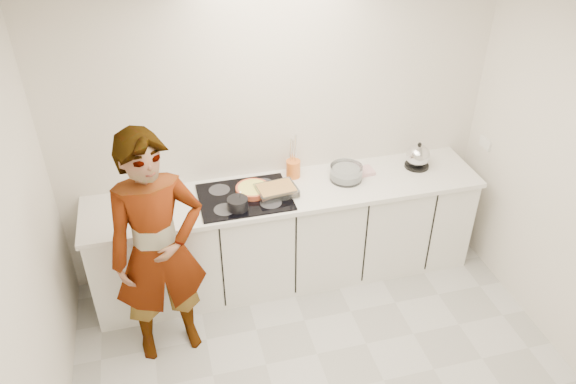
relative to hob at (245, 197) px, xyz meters
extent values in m
cube|color=white|center=(0.35, -1.26, 1.68)|extent=(3.60, 3.20, 0.00)
cube|color=silver|center=(0.35, 0.34, 0.38)|extent=(3.60, 0.00, 2.60)
cube|color=silver|center=(-1.45, -1.26, 0.38)|extent=(0.00, 3.20, 2.60)
cube|color=white|center=(2.14, 0.07, 0.15)|extent=(0.02, 0.15, 0.09)
cube|color=white|center=(0.35, 0.02, -0.48)|extent=(3.20, 0.58, 0.87)
cube|color=white|center=(0.35, 0.02, -0.03)|extent=(3.24, 0.64, 0.04)
cube|color=black|center=(0.00, 0.00, 0.00)|extent=(0.72, 0.54, 0.01)
cylinder|color=#CD5332|center=(0.08, 0.05, 0.03)|extent=(0.36, 0.36, 0.04)
cylinder|color=#F9F260|center=(0.08, 0.05, 0.05)|extent=(0.31, 0.31, 0.01)
cylinder|color=black|center=(-0.08, -0.15, 0.05)|extent=(0.17, 0.17, 0.09)
cylinder|color=silver|center=(-0.06, -0.13, 0.09)|extent=(0.02, 0.06, 0.14)
cube|color=silver|center=(0.25, -0.03, 0.04)|extent=(0.34, 0.26, 0.06)
cube|color=tan|center=(0.25, -0.03, 0.06)|extent=(0.30, 0.23, 0.02)
cylinder|color=silver|center=(0.87, 0.06, 0.06)|extent=(0.29, 0.29, 0.13)
cylinder|color=white|center=(0.87, 0.06, 0.04)|extent=(0.25, 0.25, 0.06)
cube|color=white|center=(1.03, 0.11, 0.01)|extent=(0.20, 0.15, 0.03)
cylinder|color=black|center=(1.52, 0.10, 0.00)|extent=(0.24, 0.24, 0.02)
sphere|color=silver|center=(1.52, 0.10, 0.10)|extent=(0.23, 0.23, 0.20)
sphere|color=black|center=(1.52, 0.10, 0.21)|extent=(0.04, 0.04, 0.03)
cylinder|color=orange|center=(0.45, 0.21, 0.07)|extent=(0.15, 0.15, 0.15)
imported|color=white|center=(-0.70, -0.51, 0.00)|extent=(0.74, 0.54, 1.84)
camera|label=1|loc=(-0.59, -3.63, 2.50)|focal=35.00mm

